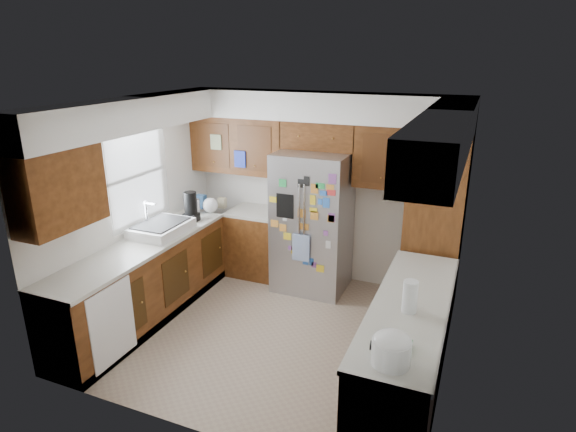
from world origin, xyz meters
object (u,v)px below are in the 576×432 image
Objects in this scene: fridge at (312,222)px; paper_towel at (410,297)px; rice_cooker at (391,348)px; pantry at (435,226)px.

fridge reaches higher than paper_towel.
paper_towel reaches higher than rice_cooker.
pantry reaches higher than fridge.
rice_cooker is 1.03× the size of paper_towel.
pantry is 2.53m from rice_cooker.
rice_cooker is at bearing -59.87° from fridge.
paper_towel is at bearing -89.92° from pantry.
rice_cooker is (1.50, -2.58, 0.14)m from fridge.
pantry is 7.58× the size of rice_cooker.
paper_towel is (0.00, 0.76, 0.01)m from rice_cooker.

